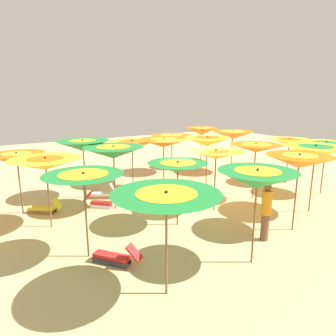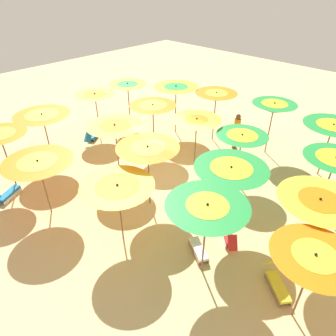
% 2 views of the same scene
% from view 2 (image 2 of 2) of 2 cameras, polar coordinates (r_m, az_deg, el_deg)
% --- Properties ---
extents(ground, '(41.91, 41.91, 0.04)m').
position_cam_2_polar(ground, '(12.66, 1.44, -2.51)').
color(ground, '#D1B57F').
extents(beach_umbrella_0, '(2.28, 2.28, 2.37)m').
position_cam_2_polar(beach_umbrella_0, '(13.62, 28.44, 6.43)').
color(beach_umbrella_0, brown).
rests_on(beach_umbrella_0, ground).
extents(beach_umbrella_1, '(1.94, 1.94, 2.52)m').
position_cam_2_polar(beach_umbrella_1, '(14.39, 19.23, 10.58)').
color(beach_umbrella_1, brown).
rests_on(beach_umbrella_1, ground).
extents(beach_umbrella_2, '(2.00, 2.00, 2.53)m').
position_cam_2_polar(beach_umbrella_2, '(15.03, 9.00, 13.07)').
color(beach_umbrella_2, brown).
rests_on(beach_umbrella_2, ground).
extents(beach_umbrella_3, '(2.24, 2.24, 2.56)m').
position_cam_2_polar(beach_umbrella_3, '(15.65, 1.49, 14.41)').
color(beach_umbrella_3, brown).
rests_on(beach_umbrella_3, ground).
extents(beach_umbrella_4, '(1.98, 1.98, 2.38)m').
position_cam_2_polar(beach_umbrella_4, '(16.74, -7.57, 14.85)').
color(beach_umbrella_4, brown).
rests_on(beach_umbrella_4, ground).
extents(beach_umbrella_5, '(2.05, 2.05, 2.37)m').
position_cam_2_polar(beach_umbrella_5, '(11.24, 28.83, 1.03)').
color(beach_umbrella_5, brown).
rests_on(beach_umbrella_5, ground).
extents(beach_umbrella_6, '(1.97, 1.97, 2.21)m').
position_cam_2_polar(beach_umbrella_6, '(11.89, 13.67, 5.39)').
color(beach_umbrella_6, brown).
rests_on(beach_umbrella_6, ground).
extents(beach_umbrella_7, '(2.02, 2.02, 2.37)m').
position_cam_2_polar(beach_umbrella_7, '(12.50, 5.38, 8.46)').
color(beach_umbrella_7, brown).
rests_on(beach_umbrella_7, ground).
extents(beach_umbrella_8, '(2.10, 2.10, 2.39)m').
position_cam_2_polar(beach_umbrella_8, '(13.80, -2.85, 11.11)').
color(beach_umbrella_8, brown).
rests_on(beach_umbrella_8, ground).
extents(beach_umbrella_9, '(1.98, 1.98, 2.28)m').
position_cam_2_polar(beach_umbrella_9, '(15.83, -13.52, 12.79)').
color(beach_umbrella_9, brown).
rests_on(beach_umbrella_9, ground).
extents(beach_umbrella_10, '(2.22, 2.22, 2.39)m').
position_cam_2_polar(beach_umbrella_10, '(9.05, 26.40, -6.18)').
color(beach_umbrella_10, brown).
rests_on(beach_umbrella_10, ground).
extents(beach_umbrella_11, '(2.26, 2.26, 2.49)m').
position_cam_2_polar(beach_umbrella_11, '(9.37, 11.65, -0.98)').
color(beach_umbrella_11, brown).
rests_on(beach_umbrella_11, ground).
extents(beach_umbrella_12, '(2.15, 2.15, 2.48)m').
position_cam_2_polar(beach_umbrella_12, '(10.24, -3.82, 3.08)').
color(beach_umbrella_12, brown).
rests_on(beach_umbrella_12, ground).
extents(beach_umbrella_13, '(2.17, 2.17, 2.44)m').
position_cam_2_polar(beach_umbrella_13, '(11.99, -9.91, 7.07)').
color(beach_umbrella_13, brown).
rests_on(beach_umbrella_13, ground).
extents(beach_umbrella_14, '(2.28, 2.28, 2.42)m').
position_cam_2_polar(beach_umbrella_14, '(13.80, -22.43, 8.46)').
color(beach_umbrella_14, brown).
rests_on(beach_umbrella_14, ground).
extents(beach_umbrella_15, '(1.95, 1.95, 2.32)m').
position_cam_2_polar(beach_umbrella_15, '(7.61, 25.61, -15.48)').
color(beach_umbrella_15, brown).
rests_on(beach_umbrella_15, ground).
extents(beach_umbrella_16, '(2.16, 2.16, 2.54)m').
position_cam_2_polar(beach_umbrella_16, '(7.81, 7.31, -8.09)').
color(beach_umbrella_16, brown).
rests_on(beach_umbrella_16, ground).
extents(beach_umbrella_17, '(2.19, 2.19, 2.22)m').
position_cam_2_polar(beach_umbrella_17, '(9.01, -9.38, -4.28)').
color(beach_umbrella_17, brown).
rests_on(beach_umbrella_17, ground).
extents(beach_umbrella_18, '(2.28, 2.28, 2.22)m').
position_cam_2_polar(beach_umbrella_18, '(10.84, -23.07, 0.30)').
color(beach_umbrella_18, brown).
rests_on(beach_umbrella_18, ground).
extents(beach_umbrella_19, '(1.93, 1.93, 2.49)m').
position_cam_2_polar(beach_umbrella_19, '(12.62, -28.92, 4.82)').
color(beach_umbrella_19, brown).
rests_on(beach_umbrella_19, ground).
extents(lounger_0, '(1.27, 1.01, 0.59)m').
position_cam_2_polar(lounger_0, '(16.13, -13.96, 5.88)').
color(lounger_0, '#333338').
rests_on(lounger_0, ground).
extents(lounger_1, '(0.89, 1.20, 0.67)m').
position_cam_2_polar(lounger_1, '(9.75, 5.56, -14.40)').
color(lounger_1, olive).
rests_on(lounger_1, ground).
extents(lounger_2, '(1.24, 1.07, 0.61)m').
position_cam_2_polar(lounger_2, '(12.94, 25.67, -4.23)').
color(lounger_2, '#333338').
rests_on(lounger_2, ground).
extents(lounger_3, '(1.03, 1.18, 0.61)m').
position_cam_2_polar(lounger_3, '(9.36, 19.76, -19.72)').
color(lounger_3, olive).
rests_on(lounger_3, ground).
extents(lounger_4, '(1.30, 0.90, 0.51)m').
position_cam_2_polar(lounger_4, '(13.13, -27.91, -4.43)').
color(lounger_4, silver).
rests_on(lounger_4, ground).
extents(lounger_5, '(1.00, 1.04, 0.64)m').
position_cam_2_polar(lounger_5, '(10.16, 11.30, -12.56)').
color(lounger_5, silver).
rests_on(lounger_5, ground).
extents(beachgoer_0, '(0.30, 0.30, 1.78)m').
position_cam_2_polar(beachgoer_0, '(14.88, 12.73, 6.81)').
color(beachgoer_0, brown).
rests_on(beachgoer_0, ground).
extents(beach_ball, '(0.27, 0.27, 0.27)m').
position_cam_2_polar(beach_ball, '(20.76, -2.15, 12.91)').
color(beach_ball, white).
rests_on(beach_ball, ground).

